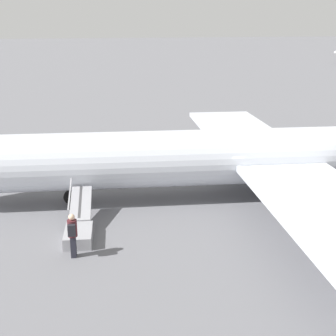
# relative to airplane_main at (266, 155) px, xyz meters

# --- Properties ---
(ground_plane) EXTENTS (600.00, 600.00, 0.00)m
(ground_plane) POSITION_rel_airplane_main_xyz_m (1.01, -0.16, -2.16)
(ground_plane) COLOR slate
(airplane_main) EXTENTS (33.57, 25.77, 7.24)m
(airplane_main) POSITION_rel_airplane_main_xyz_m (0.00, 0.00, 0.00)
(airplane_main) COLOR silver
(airplane_main) RESTS_ON ground
(boarding_stairs) EXTENTS (1.63, 4.13, 1.77)m
(boarding_stairs) POSITION_rel_airplane_main_xyz_m (9.61, 2.42, -1.78)
(boarding_stairs) COLOR #99999E
(boarding_stairs) RESTS_ON ground
(passenger) EXTENTS (0.38, 0.56, 1.74)m
(passenger) POSITION_rel_airplane_main_xyz_m (9.98, 4.13, -1.16)
(passenger) COLOR #23232D
(passenger) RESTS_ON ground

